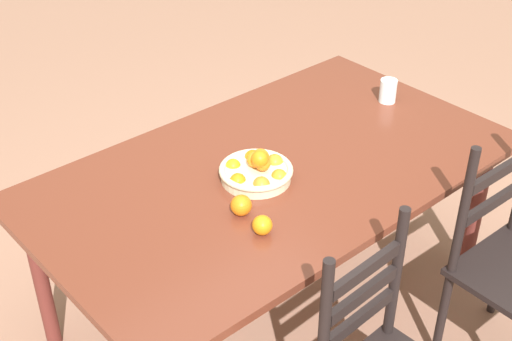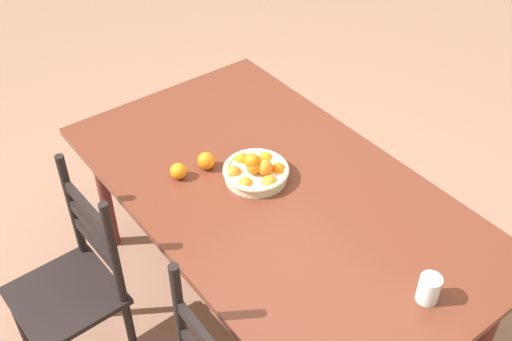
% 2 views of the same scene
% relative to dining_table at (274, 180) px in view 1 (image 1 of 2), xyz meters
% --- Properties ---
extents(ground_plane, '(12.00, 12.00, 0.00)m').
position_rel_dining_table_xyz_m(ground_plane, '(0.00, 0.00, -0.67)').
color(ground_plane, '#956955').
extents(dining_table, '(1.89, 1.09, 0.74)m').
position_rel_dining_table_xyz_m(dining_table, '(0.00, 0.00, 0.00)').
color(dining_table, brown).
rests_on(dining_table, ground).
extents(fruit_bowl, '(0.28, 0.28, 0.13)m').
position_rel_dining_table_xyz_m(fruit_bowl, '(0.11, 0.02, 0.10)').
color(fruit_bowl, beige).
rests_on(fruit_bowl, dining_table).
extents(orange_loose_0, '(0.08, 0.08, 0.08)m').
position_rel_dining_table_xyz_m(orange_loose_0, '(0.29, 0.15, 0.10)').
color(orange_loose_0, orange).
rests_on(orange_loose_0, dining_table).
extents(orange_loose_1, '(0.07, 0.07, 0.07)m').
position_rel_dining_table_xyz_m(orange_loose_1, '(0.31, 0.28, 0.10)').
color(orange_loose_1, orange).
rests_on(orange_loose_1, dining_table).
extents(drinking_glass, '(0.08, 0.08, 0.11)m').
position_rel_dining_table_xyz_m(drinking_glass, '(-0.75, -0.06, 0.12)').
color(drinking_glass, silver).
rests_on(drinking_glass, dining_table).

